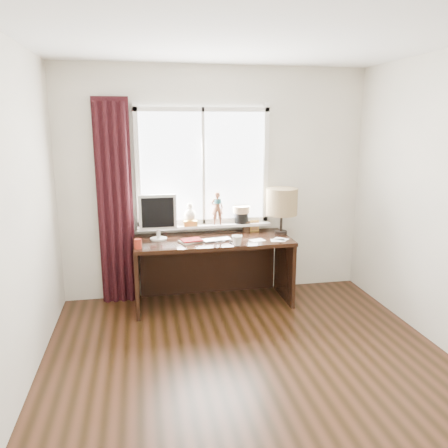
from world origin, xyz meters
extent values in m
cube|color=#3F2214|center=(0.00, 0.00, 0.00)|extent=(3.50, 4.00, 0.00)
cube|color=white|center=(0.00, 0.00, 2.60)|extent=(3.50, 4.00, 0.00)
cube|color=beige|center=(0.00, 2.00, 1.30)|extent=(3.50, 0.00, 2.60)
imported|color=silver|center=(-0.07, 1.53, 0.76)|extent=(0.33, 0.24, 0.02)
imported|color=white|center=(0.10, 1.33, 0.80)|extent=(0.15, 0.15, 0.11)
cylinder|color=maroon|center=(-0.90, 1.40, 0.80)|extent=(0.07, 0.07, 0.10)
cube|color=white|center=(-0.15, 1.99, 1.50)|extent=(1.40, 0.02, 1.30)
cube|color=silver|center=(-0.15, 1.96, 0.88)|extent=(1.50, 0.05, 0.05)
cube|color=silver|center=(-0.15, 1.96, 2.12)|extent=(1.50, 0.05, 0.05)
cube|color=silver|center=(-0.88, 1.96, 1.50)|extent=(0.05, 0.05, 1.40)
cube|color=silver|center=(0.57, 1.96, 1.50)|extent=(0.05, 0.05, 1.40)
cube|color=silver|center=(-0.15, 1.96, 1.50)|extent=(0.03, 0.05, 1.30)
cube|color=silver|center=(-0.15, 1.91, 0.83)|extent=(1.52, 0.18, 0.03)
cylinder|color=#530B0E|center=(-0.71, 1.89, 0.98)|extent=(0.14, 0.14, 0.25)
cube|color=gold|center=(-0.32, 1.88, 0.88)|extent=(0.15, 0.12, 0.06)
sphere|color=beige|center=(-0.32, 1.88, 0.97)|extent=(0.13, 0.13, 0.13)
sphere|color=beige|center=(-0.32, 1.88, 1.07)|extent=(0.07, 0.07, 0.07)
imported|color=brown|center=(0.00, 1.88, 1.04)|extent=(0.15, 0.11, 0.38)
cylinder|color=#1E4C51|center=(0.00, 1.87, 1.12)|extent=(0.10, 0.10, 0.05)
cylinder|color=black|center=(0.28, 1.90, 0.91)|extent=(0.16, 0.16, 0.12)
cylinder|color=#8C6B4C|center=(0.28, 1.90, 1.01)|extent=(0.20, 0.20, 0.08)
cube|color=black|center=(-1.13, 1.92, 1.12)|extent=(0.38, 0.05, 2.25)
cylinder|color=black|center=(-1.27, 1.89, 1.10)|extent=(0.06, 0.06, 2.20)
cylinder|color=black|center=(-1.18, 1.89, 1.10)|extent=(0.06, 0.06, 2.20)
cylinder|color=black|center=(-1.09, 1.89, 1.10)|extent=(0.06, 0.06, 2.20)
cylinder|color=black|center=(-1.00, 1.89, 1.10)|extent=(0.06, 0.06, 2.20)
cube|color=black|center=(-0.10, 1.63, 0.73)|extent=(1.70, 0.70, 0.04)
cube|color=black|center=(-0.93, 1.63, 0.35)|extent=(0.04, 0.64, 0.71)
cube|color=black|center=(0.73, 1.63, 0.35)|extent=(0.04, 0.64, 0.71)
cube|color=black|center=(-0.10, 1.97, 0.35)|extent=(1.60, 0.03, 0.71)
cylinder|color=beige|center=(-0.68, 1.72, 0.76)|extent=(0.18, 0.18, 0.01)
cylinder|color=beige|center=(-0.68, 1.72, 0.81)|extent=(0.04, 0.04, 0.10)
cube|color=beige|center=(-0.68, 1.72, 1.05)|extent=(0.40, 0.04, 0.38)
cube|color=black|center=(-0.68, 1.69, 1.05)|extent=(0.34, 0.01, 0.32)
cube|color=beige|center=(-0.36, 1.54, 0.76)|extent=(0.26, 0.23, 0.02)
cube|color=#5C0303|center=(-0.35, 1.53, 0.78)|extent=(0.24, 0.19, 0.01)
cylinder|color=black|center=(0.33, 1.87, 0.81)|extent=(0.09, 0.09, 0.12)
cylinder|color=black|center=(0.32, 1.88, 0.86)|extent=(0.01, 0.01, 0.22)
cylinder|color=black|center=(0.35, 1.87, 0.84)|extent=(0.01, 0.01, 0.19)
cylinder|color=black|center=(0.33, 1.89, 0.88)|extent=(0.01, 0.01, 0.25)
cylinder|color=black|center=(0.35, 1.89, 0.83)|extent=(0.01, 0.01, 0.17)
cube|color=gold|center=(0.43, 1.88, 0.81)|extent=(0.10, 0.02, 0.13)
cube|color=#996633|center=(0.43, 1.86, 0.81)|extent=(0.08, 0.01, 0.10)
cylinder|color=black|center=(0.70, 1.71, 0.77)|extent=(0.14, 0.14, 0.03)
cylinder|color=black|center=(0.70, 1.71, 0.89)|extent=(0.03, 0.03, 0.22)
cylinder|color=tan|center=(0.70, 1.71, 1.12)|extent=(0.35, 0.35, 0.30)
cube|color=white|center=(0.57, 1.42, 0.75)|extent=(0.17, 0.14, 0.00)
cube|color=white|center=(0.62, 1.47, 0.75)|extent=(0.18, 0.18, 0.00)
cube|color=white|center=(0.36, 1.47, 0.75)|extent=(0.17, 0.15, 0.00)
torus|color=black|center=(0.10, 1.42, 0.75)|extent=(0.17, 0.17, 0.01)
torus|color=black|center=(0.16, 1.62, 0.75)|extent=(0.15, 0.15, 0.01)
torus|color=black|center=(-0.06, 1.63, 0.75)|extent=(0.14, 0.14, 0.01)
camera|label=1|loc=(-0.85, -2.90, 1.99)|focal=35.00mm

